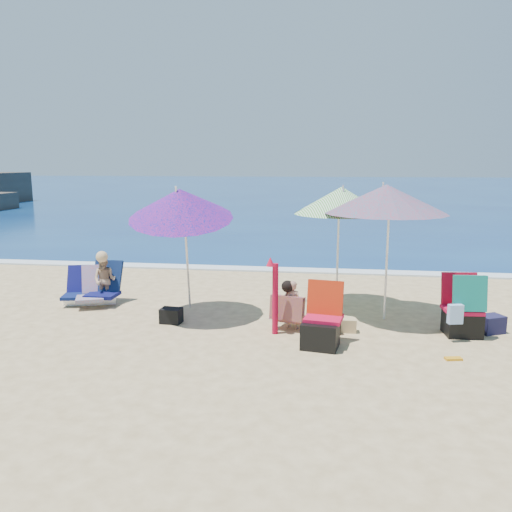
# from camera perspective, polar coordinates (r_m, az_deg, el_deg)

# --- Properties ---
(ground) EXTENTS (120.00, 120.00, 0.00)m
(ground) POSITION_cam_1_polar(r_m,az_deg,el_deg) (7.42, 1.24, -9.85)
(ground) COLOR #D8BC84
(ground) RESTS_ON ground
(sea) EXTENTS (120.00, 80.00, 0.12)m
(sea) POSITION_cam_1_polar(r_m,az_deg,el_deg) (51.98, 7.17, 7.42)
(sea) COLOR navy
(sea) RESTS_ON ground
(foam) EXTENTS (120.00, 0.50, 0.04)m
(foam) POSITION_cam_1_polar(r_m,az_deg,el_deg) (12.30, 4.05, -1.57)
(foam) COLOR white
(foam) RESTS_ON ground
(umbrella_turquoise) EXTENTS (2.44, 2.44, 2.25)m
(umbrella_turquoise) POSITION_cam_1_polar(r_m,az_deg,el_deg) (8.53, 14.26, 6.14)
(umbrella_turquoise) COLOR white
(umbrella_turquoise) RESTS_ON ground
(umbrella_striped) EXTENTS (2.00, 2.00, 2.18)m
(umbrella_striped) POSITION_cam_1_polar(r_m,az_deg,el_deg) (9.06, 9.45, 6.09)
(umbrella_striped) COLOR silver
(umbrella_striped) RESTS_ON ground
(umbrella_blue) EXTENTS (1.94, 2.00, 2.33)m
(umbrella_blue) POSITION_cam_1_polar(r_m,az_deg,el_deg) (8.38, -8.39, 5.77)
(umbrella_blue) COLOR silver
(umbrella_blue) RESTS_ON ground
(furled_umbrella) EXTENTS (0.19, 0.21, 1.20)m
(furled_umbrella) POSITION_cam_1_polar(r_m,az_deg,el_deg) (7.69, 2.04, -3.98)
(furled_umbrella) COLOR #A40B29
(furled_umbrella) RESTS_ON ground
(chair_navy) EXTENTS (0.59, 0.75, 0.67)m
(chair_navy) POSITION_cam_1_polar(r_m,az_deg,el_deg) (10.04, -19.01, -3.94)
(chair_navy) COLOR #0D194B
(chair_navy) RESTS_ON ground
(chair_rainbow) EXTENTS (0.71, 0.97, 0.68)m
(chair_rainbow) POSITION_cam_1_polar(r_m,az_deg,el_deg) (9.91, -17.11, -3.99)
(chair_rainbow) COLOR #C74946
(chair_rainbow) RESTS_ON ground
(camp_chair_left) EXTENTS (0.61, 0.65, 0.90)m
(camp_chair_left) POSITION_cam_1_polar(r_m,az_deg,el_deg) (7.34, 7.27, -7.91)
(camp_chair_left) COLOR red
(camp_chair_left) RESTS_ON ground
(camp_chair_right) EXTENTS (0.57, 0.72, 0.96)m
(camp_chair_right) POSITION_cam_1_polar(r_m,az_deg,el_deg) (8.29, 21.96, -5.89)
(camp_chair_right) COLOR red
(camp_chair_right) RESTS_ON ground
(person_center) EXTENTS (0.60, 0.55, 0.77)m
(person_center) POSITION_cam_1_polar(r_m,az_deg,el_deg) (7.99, 3.82, -5.53)
(person_center) COLOR tan
(person_center) RESTS_ON ground
(person_left) EXTENTS (0.54, 0.67, 0.98)m
(person_left) POSITION_cam_1_polar(r_m,az_deg,el_deg) (9.79, -16.45, -2.54)
(person_left) COLOR tan
(person_left) RESTS_ON ground
(bag_black_a) EXTENTS (0.35, 0.27, 0.24)m
(bag_black_a) POSITION_cam_1_polar(r_m,az_deg,el_deg) (8.46, -9.39, -6.54)
(bag_black_a) COLOR black
(bag_black_a) RESTS_ON ground
(bag_tan) EXTENTS (0.24, 0.17, 0.20)m
(bag_tan) POSITION_cam_1_polar(r_m,az_deg,el_deg) (8.05, 10.20, -7.59)
(bag_tan) COLOR tan
(bag_tan) RESTS_ON ground
(bag_navy_b) EXTENTS (0.44, 0.40, 0.27)m
(bag_navy_b) POSITION_cam_1_polar(r_m,az_deg,el_deg) (8.66, 24.61, -6.88)
(bag_navy_b) COLOR #1B1A3A
(bag_navy_b) RESTS_ON ground
(bag_black_b) EXTENTS (0.31, 0.24, 0.21)m
(bag_black_b) POSITION_cam_1_polar(r_m,az_deg,el_deg) (7.93, 8.25, -7.79)
(bag_black_b) COLOR black
(bag_black_b) RESTS_ON ground
(orange_item) EXTENTS (0.23, 0.14, 0.03)m
(orange_item) POSITION_cam_1_polar(r_m,az_deg,el_deg) (7.36, 21.06, -10.59)
(orange_item) COLOR orange
(orange_item) RESTS_ON ground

